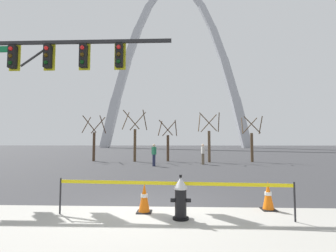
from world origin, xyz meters
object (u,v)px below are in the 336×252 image
Objects in this scene: fire_hydrant at (181,198)px; traffic_signal_gantry at (37,73)px; traffic_cone_mid_sidewalk at (144,198)px; pedestrian_standing_center at (154,155)px; pedestrian_walking_left at (203,154)px; monument_arch at (175,74)px; traffic_cone_by_hydrant at (268,196)px.

fire_hydrant is 0.13× the size of traffic_signal_gantry.
traffic_cone_mid_sidewalk is 11.58m from pedestrian_standing_center.
fire_hydrant is 0.62× the size of pedestrian_standing_center.
fire_hydrant is 13.68m from pedestrian_walking_left.
pedestrian_standing_center reaches higher than fire_hydrant.
pedestrian_standing_center is at bearing 94.31° from traffic_cone_mid_sidewalk.
traffic_signal_gantry is at bearing -94.14° from monument_arch.
pedestrian_walking_left is (7.42, 10.06, -3.59)m from traffic_signal_gantry.
traffic_cone_mid_sidewalk is 6.83m from traffic_signal_gantry.
traffic_signal_gantry is at bearing -126.43° from pedestrian_walking_left.
pedestrian_standing_center is (3.75, 8.55, -3.59)m from traffic_signal_gantry.
traffic_cone_by_hydrant is (2.24, 0.83, -0.11)m from fire_hydrant.
pedestrian_walking_left reaches higher than traffic_cone_mid_sidewalk.
traffic_cone_mid_sidewalk is at bearing -32.94° from traffic_signal_gantry.
monument_arch reaches higher than pedestrian_standing_center.
pedestrian_standing_center is at bearing 109.65° from traffic_cone_by_hydrant.
pedestrian_standing_center reaches higher than traffic_cone_mid_sidewalk.
traffic_cone_by_hydrant is at bearing -88.53° from pedestrian_walking_left.
fire_hydrant is 0.02× the size of monument_arch.
pedestrian_standing_center is at bearing 98.32° from fire_hydrant.
fire_hydrant is at bearing -89.39° from monument_arch.
traffic_cone_by_hydrant is 12.72m from pedestrian_walking_left.
pedestrian_standing_center is (-1.76, 12.03, 0.35)m from fire_hydrant.
fire_hydrant is at bearing -28.97° from traffic_cone_mid_sidewalk.
traffic_signal_gantry reaches higher than traffic_cone_by_hydrant.
pedestrian_walking_left is 1.00× the size of pedestrian_standing_center.
traffic_signal_gantry is at bearing 147.06° from traffic_cone_mid_sidewalk.
pedestrian_walking_left is at bearing -87.28° from monument_arch.
pedestrian_standing_center reaches higher than traffic_cone_by_hydrant.
traffic_cone_mid_sidewalk is at bearing 151.03° from fire_hydrant.
traffic_cone_by_hydrant is at bearing 6.16° from traffic_cone_mid_sidewalk.
monument_arch is (-2.98, 68.50, 22.67)m from traffic_cone_by_hydrant.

